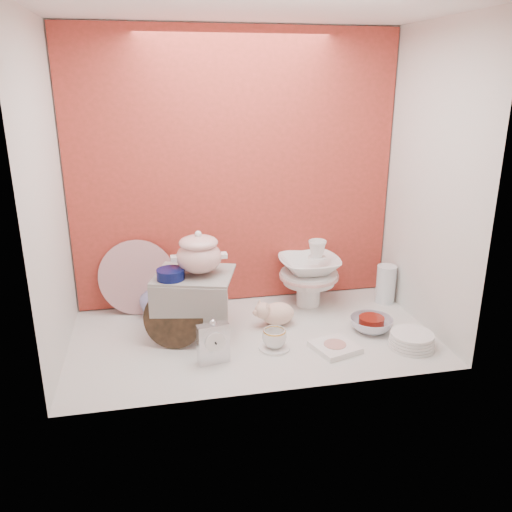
{
  "coord_description": "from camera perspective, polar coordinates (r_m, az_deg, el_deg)",
  "views": [
    {
      "loc": [
        -0.46,
        -2.32,
        1.23
      ],
      "look_at": [
        0.02,
        0.02,
        0.42
      ],
      "focal_mm": 36.68,
      "sensor_mm": 36.0,
      "label": 1
    }
  ],
  "objects": [
    {
      "name": "gold_rim_teacup",
      "position": [
        2.53,
        2.02,
        -8.94
      ],
      "size": [
        0.14,
        0.14,
        0.09
      ],
      "primitive_type": "imported",
      "rotation": [
        0.0,
        0.0,
        0.25
      ],
      "color": "white",
      "rests_on": "teacup_saucer"
    },
    {
      "name": "dinner_plate_stack",
      "position": [
        2.66,
        16.61,
        -8.77
      ],
      "size": [
        0.23,
        0.23,
        0.07
      ],
      "primitive_type": "cylinder",
      "rotation": [
        0.0,
        0.0,
        0.04
      ],
      "color": "white",
      "rests_on": "ground"
    },
    {
      "name": "teacup_saucer",
      "position": [
        2.55,
        2.0,
        -9.95
      ],
      "size": [
        0.2,
        0.2,
        0.01
      ],
      "primitive_type": "cylinder",
      "rotation": [
        0.0,
        0.0,
        -0.38
      ],
      "color": "white",
      "rests_on": "ground"
    },
    {
      "name": "clear_glass_vase",
      "position": [
        3.1,
        13.97,
        -3.0
      ],
      "size": [
        0.13,
        0.13,
        0.22
      ],
      "primitive_type": "cylinder",
      "rotation": [
        0.0,
        0.0,
        -0.2
      ],
      "color": "silver",
      "rests_on": "ground"
    },
    {
      "name": "step_stool",
      "position": [
        2.66,
        -6.64,
        -5.11
      ],
      "size": [
        0.46,
        0.42,
        0.32
      ],
      "primitive_type": null,
      "rotation": [
        0.0,
        0.0,
        -0.29
      ],
      "color": "silver",
      "rests_on": "ground"
    },
    {
      "name": "lattice_dish",
      "position": [
        2.57,
        8.59,
        -9.79
      ],
      "size": [
        0.24,
        0.24,
        0.03
      ],
      "primitive_type": "cube",
      "rotation": [
        0.0,
        0.0,
        0.3
      ],
      "color": "white",
      "rests_on": "ground"
    },
    {
      "name": "plush_pig",
      "position": [
        2.76,
        2.39,
        -6.25
      ],
      "size": [
        0.25,
        0.2,
        0.13
      ],
      "primitive_type": "ellipsoid",
      "rotation": [
        0.0,
        0.0,
        -0.25
      ],
      "color": "beige",
      "rests_on": "ground"
    },
    {
      "name": "ground",
      "position": [
        2.67,
        -0.34,
        -8.74
      ],
      "size": [
        1.8,
        1.8,
        0.0
      ],
      "primitive_type": "plane",
      "color": "silver",
      "rests_on": "ground"
    },
    {
      "name": "niche_shell",
      "position": [
        2.56,
        -1.18,
        11.99
      ],
      "size": [
        1.86,
        1.03,
        1.53
      ],
      "color": "#BF372F",
      "rests_on": "ground"
    },
    {
      "name": "soup_tureen",
      "position": [
        2.56,
        -6.26,
        0.39
      ],
      "size": [
        0.35,
        0.35,
        0.22
      ],
      "primitive_type": null,
      "rotation": [
        0.0,
        0.0,
        0.41
      ],
      "color": "white",
      "rests_on": "step_stool"
    },
    {
      "name": "crystal_bowl",
      "position": [
        2.77,
        12.45,
        -7.28
      ],
      "size": [
        0.26,
        0.26,
        0.07
      ],
      "primitive_type": "imported",
      "rotation": [
        0.0,
        0.0,
        0.21
      ],
      "color": "silver",
      "rests_on": "ground"
    },
    {
      "name": "lacquer_tray",
      "position": [
        2.54,
        -9.0,
        -6.8
      ],
      "size": [
        0.3,
        0.16,
        0.29
      ],
      "primitive_type": null,
      "rotation": [
        0.0,
        0.0,
        -0.3
      ],
      "color": "black",
      "rests_on": "ground"
    },
    {
      "name": "mantel_clock",
      "position": [
        2.4,
        -4.68,
        -9.29
      ],
      "size": [
        0.15,
        0.08,
        0.21
      ],
      "primitive_type": "cube",
      "rotation": [
        0.0,
        0.0,
        0.18
      ],
      "color": "silver",
      "rests_on": "ground"
    },
    {
      "name": "floral_platter",
      "position": [
        2.92,
        -12.84,
        -2.29
      ],
      "size": [
        0.42,
        0.12,
        0.41
      ],
      "primitive_type": null,
      "rotation": [
        0.0,
        0.0,
        -0.09
      ],
      "color": "beige",
      "rests_on": "ground"
    },
    {
      "name": "cobalt_bowl",
      "position": [
        2.54,
        -9.29,
        -1.97
      ],
      "size": [
        0.16,
        0.16,
        0.05
      ],
      "primitive_type": "cylinder",
      "rotation": [
        0.0,
        0.0,
        -0.21
      ],
      "color": "#090F44",
      "rests_on": "step_stool"
    },
    {
      "name": "blue_white_vase",
      "position": [
        2.9,
        -10.52,
        -4.33
      ],
      "size": [
        0.27,
        0.27,
        0.22
      ],
      "primitive_type": "imported",
      "rotation": [
        0.0,
        0.0,
        0.31
      ],
      "color": "silver",
      "rests_on": "ground"
    },
    {
      "name": "porcelain_tower",
      "position": [
        2.96,
        5.8,
        -1.86
      ],
      "size": [
        0.37,
        0.37,
        0.39
      ],
      "primitive_type": null,
      "rotation": [
        0.0,
        0.0,
        -0.09
      ],
      "color": "white",
      "rests_on": "ground"
    }
  ]
}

